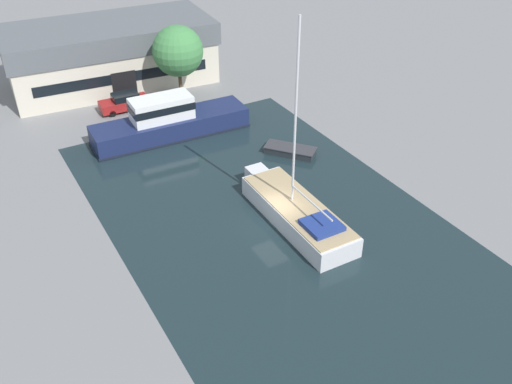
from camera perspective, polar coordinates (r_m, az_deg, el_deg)
ground_plane at (r=38.46m, az=1.96°, el=-3.12°), size 440.00×440.00×0.00m
water_canal at (r=38.46m, az=1.96°, el=-3.12°), size 20.42×35.04×0.01m
warehouse_building at (r=60.10m, az=-14.32°, el=13.27°), size 20.70×10.81×6.10m
quay_tree_near_building at (r=54.13m, az=-7.82°, el=13.78°), size 4.67×4.67×7.23m
parked_car at (r=54.54m, az=-13.02°, el=8.77°), size 4.51×1.95×1.65m
sailboat_moored at (r=38.20m, az=4.04°, el=-1.99°), size 3.21×11.13×13.80m
motor_cruiser at (r=48.99m, az=-8.75°, el=6.94°), size 13.53×3.92×3.62m
small_dinghy at (r=46.21m, az=3.45°, el=4.17°), size 3.87×4.22×0.61m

